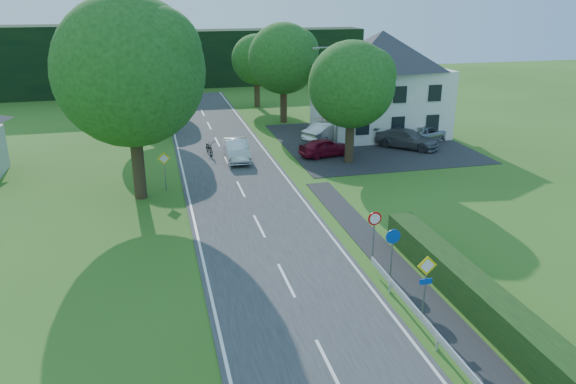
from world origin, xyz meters
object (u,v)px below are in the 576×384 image
object	(u,v)px
moving_car	(237,150)
parasol	(323,128)
motorcycle	(209,147)
parked_car_red	(326,147)
parked_car_grey	(407,139)
streetlight	(336,96)
parked_car_silver_a	(330,132)
parked_car_silver_b	(426,133)

from	to	relation	value
moving_car	parasol	distance (m)	9.12
parasol	moving_car	bearing A→B (deg)	-150.30
motorcycle	parked_car_red	bearing A→B (deg)	-22.28
parked_car_grey	streetlight	bearing A→B (deg)	140.98
parked_car_silver_a	parked_car_silver_b	size ratio (longest dim) A/B	1.08
streetlight	parked_car_silver_b	distance (m)	9.69
parked_car_silver_a	parked_car_silver_b	distance (m)	7.90
streetlight	parked_car_grey	distance (m)	7.25
parasol	parked_car_red	bearing A→B (deg)	-104.85
moving_car	parked_car_grey	bearing A→B (deg)	2.81
moving_car	parked_car_grey	distance (m)	13.50
parked_car_red	parked_car_grey	world-z (taller)	parked_car_grey
streetlight	parked_car_silver_a	size ratio (longest dim) A/B	1.63
motorcycle	parked_car_grey	distance (m)	15.37
streetlight	parked_car_red	size ratio (longest dim) A/B	2.02
parked_car_red	parked_car_silver_b	world-z (taller)	parked_car_red
motorcycle	parked_car_silver_b	world-z (taller)	parked_car_silver_b
parasol	motorcycle	bearing A→B (deg)	-164.82
parked_car_red	parked_car_grey	size ratio (longest dim) A/B	0.80
streetlight	parasol	distance (m)	6.14
parked_car_silver_a	motorcycle	bearing A→B (deg)	69.78
parked_car_red	parked_car_silver_a	distance (m)	4.35
parked_car_silver_a	parasol	distance (m)	1.11
moving_car	parked_car_red	size ratio (longest dim) A/B	1.14
parked_car_red	parasol	size ratio (longest dim) A/B	1.95
parked_car_silver_a	parked_car_grey	size ratio (longest dim) A/B	0.99
moving_car	parked_car_red	xyz separation A→B (m)	(6.56, -0.59, -0.07)
parked_car_silver_b	parasol	xyz separation A→B (m)	(-7.99, 2.70, 0.28)
streetlight	parked_car_red	distance (m)	3.82
moving_car	parked_car_silver_b	size ratio (longest dim) A/B	1.00
parked_car_red	parasol	distance (m)	5.29
parked_car_silver_b	motorcycle	bearing A→B (deg)	62.08
parked_car_red	parasol	world-z (taller)	parasol
parked_car_red	parked_car_silver_a	size ratio (longest dim) A/B	0.81
parked_car_red	parked_car_grey	distance (m)	6.98
parked_car_grey	moving_car	bearing A→B (deg)	135.58
moving_car	motorcycle	bearing A→B (deg)	135.24
parked_car_silver_a	parked_car_silver_b	bearing A→B (deg)	-130.96
parked_car_grey	parked_car_silver_b	xyz separation A→B (m)	(2.41, 1.62, -0.09)
moving_car	parked_car_silver_b	world-z (taller)	moving_car
motorcycle	parked_car_silver_a	distance (m)	10.08
parked_car_silver_a	parasol	size ratio (longest dim) A/B	2.42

